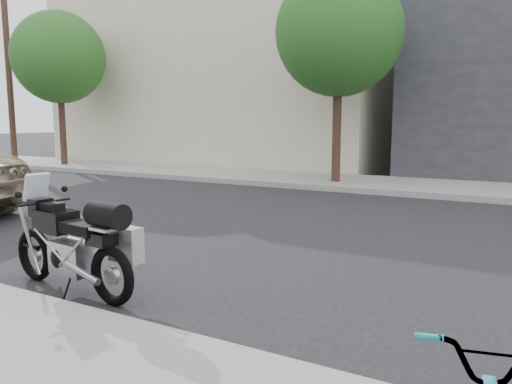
% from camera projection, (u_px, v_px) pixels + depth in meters
% --- Properties ---
extents(ground, '(120.00, 120.00, 0.00)m').
position_uv_depth(ground, '(321.00, 240.00, 7.72)').
color(ground, black).
rests_on(ground, ground).
extents(far_sidewalk, '(44.00, 3.00, 0.15)m').
position_uv_depth(far_sidewalk, '(413.00, 187.00, 13.32)').
color(far_sidewalk, gray).
rests_on(far_sidewalk, ground).
extents(far_building_cream, '(14.00, 11.00, 8.00)m').
position_uv_depth(far_building_cream, '(251.00, 73.00, 23.15)').
color(far_building_cream, '#C0B499').
rests_on(far_building_cream, ground).
extents(street_tree_mid, '(3.40, 3.40, 5.70)m').
position_uv_depth(street_tree_mid, '(339.00, 33.00, 13.27)').
color(street_tree_mid, '#3B251B').
rests_on(street_tree_mid, far_sidewalk).
extents(street_tree_right, '(3.40, 3.40, 5.70)m').
position_uv_depth(street_tree_right, '(59.00, 58.00, 18.61)').
color(street_tree_right, '#3B251B').
rests_on(street_tree_right, far_sidewalk).
extents(utility_pole, '(0.24, 0.24, 6.70)m').
position_uv_depth(utility_pole, '(9.00, 78.00, 20.16)').
color(utility_pole, '#3B251B').
rests_on(utility_pole, far_sidewalk).
extents(motorcycle, '(1.99, 0.64, 1.26)m').
position_uv_depth(motorcycle, '(79.00, 244.00, 5.27)').
color(motorcycle, black).
rests_on(motorcycle, ground).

